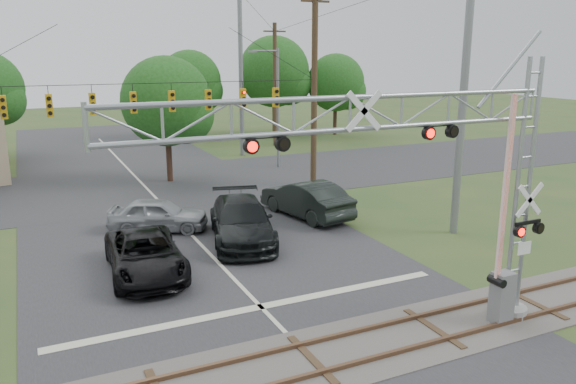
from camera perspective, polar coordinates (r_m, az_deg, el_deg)
name	(u,v)px	position (r m, az deg, el deg)	size (l,w,h in m)	color
road_main	(216,261)	(22.07, -7.30, -6.97)	(14.00, 90.00, 0.02)	#29292C
road_cross	(144,186)	(35.13, -14.42, 0.62)	(90.00, 12.00, 0.02)	#29292C
railroad_track	(312,360)	(15.36, 2.44, -16.66)	(90.00, 3.20, 0.17)	#4D4843
crossing_gantry	(426,172)	(14.94, 13.86, 1.94)	(12.40, 0.99, 7.75)	gray
traffic_signal_span	(169,96)	(30.58, -12.00, 9.57)	(19.34, 0.36, 11.50)	slate
pickup_black	(145,255)	(21.04, -14.30, -6.19)	(2.52, 5.47, 1.52)	black
car_dark	(242,221)	(24.03, -4.75, -2.93)	(2.49, 6.12, 1.78)	black
sedan_silver	(158,215)	(26.00, -13.04, -2.25)	(1.78, 4.41, 1.50)	gray
suv_dark	(306,199)	(27.50, 1.85, -0.70)	(1.89, 5.43, 1.79)	black
streetlight	(276,102)	(39.03, -1.25, 9.13)	(2.18, 0.23, 8.16)	slate
utility_poles	(190,87)	(33.81, -9.88, 10.44)	(25.49, 26.04, 12.88)	#3A251A
treeline	(120,86)	(47.28, -16.68, 10.32)	(53.31, 22.89, 9.46)	#362218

